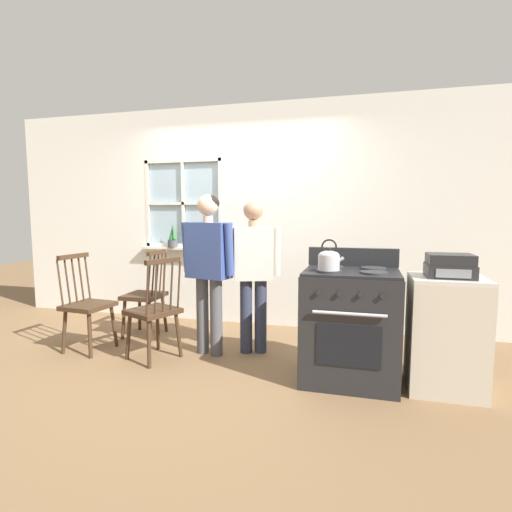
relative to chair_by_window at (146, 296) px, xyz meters
The scene contains 12 objects.
ground_plane 1.17m from the chair_by_window, 33.04° to the right, with size 16.00×16.00×0.00m, color brown.
wall_back 1.53m from the chair_by_window, 40.94° to the left, with size 6.40×0.16×2.70m.
chair_by_window is the anchor object (origin of this frame).
chair_near_wall 0.66m from the chair_by_window, 119.28° to the right, with size 0.44×0.46×0.98m.
chair_center_cluster 0.78m from the chair_by_window, 53.67° to the right, with size 0.54×0.55×0.98m.
person_elderly_left 1.10m from the chair_by_window, 22.03° to the right, with size 0.58×0.30×1.56m.
person_teen_center 1.41m from the chair_by_window, ahead, with size 0.53×0.32×1.51m.
stove 2.36m from the chair_by_window, 15.74° to the right, with size 0.77×0.68×1.08m.
kettle 2.31m from the chair_by_window, 20.18° to the right, with size 0.21×0.17×0.25m.
potted_plant 0.94m from the chair_by_window, 91.36° to the left, with size 0.12×0.12×0.32m.
side_counter 3.07m from the chair_by_window, 11.99° to the right, with size 0.55×0.50×0.90m.
stereo 3.12m from the chair_by_window, 12.37° to the right, with size 0.34×0.29×0.18m.
Camera 1 is at (1.46, -3.37, 1.39)m, focal length 28.00 mm.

